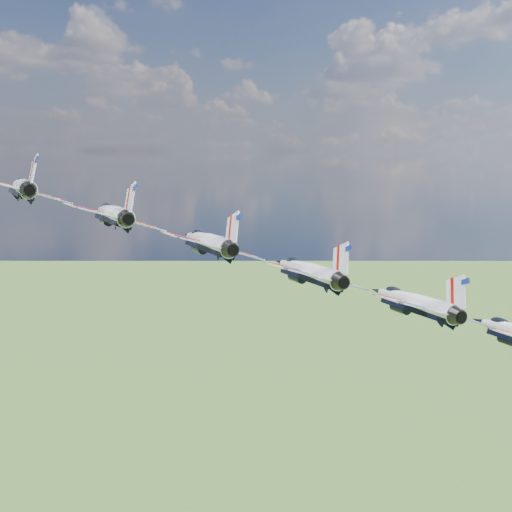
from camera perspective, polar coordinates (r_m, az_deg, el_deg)
jet_0 at (r=92.83m, az=-18.25°, el=5.26°), size 15.89×19.20×8.11m
jet_1 at (r=87.49m, az=-11.47°, el=3.34°), size 15.89×19.20×8.11m
jet_2 at (r=83.62m, az=-3.97°, el=1.17°), size 15.89×19.20×8.11m
jet_3 at (r=81.43m, az=4.08°, el=-1.20°), size 15.89×19.20×8.11m
jet_4 at (r=81.06m, az=12.40°, el=-3.61°), size 15.89×19.20×8.11m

